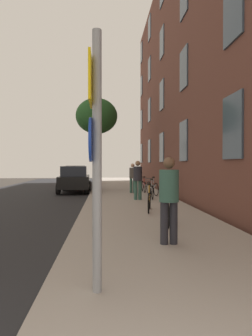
{
  "coord_description": "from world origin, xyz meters",
  "views": [
    {
      "loc": [
        -0.16,
        -0.79,
        1.75
      ],
      "look_at": [
        0.76,
        11.56,
        1.58
      ],
      "focal_mm": 30.53,
      "sensor_mm": 36.0,
      "label": 1
    }
  ],
  "objects_px": {
    "sign_post": "(95,146)",
    "bicycle_3": "(152,188)",
    "traffic_light": "(98,154)",
    "pedestrian_0": "(169,194)",
    "bicycle_4": "(144,186)",
    "car_1": "(76,175)",
    "bicycle_2": "(151,191)",
    "tree_near": "(97,117)",
    "bicycle_0": "(166,210)",
    "car_0": "(75,179)",
    "bicycle_1": "(149,200)",
    "pedestrian_2": "(133,176)",
    "pedestrian_1": "(138,177)"
  },
  "relations": [
    {
      "from": "sign_post",
      "to": "bicycle_3",
      "type": "height_order",
      "value": "sign_post"
    },
    {
      "from": "traffic_light",
      "to": "pedestrian_0",
      "type": "distance_m",
      "value": 20.61
    },
    {
      "from": "bicycle_4",
      "to": "car_1",
      "type": "height_order",
      "value": "car_1"
    },
    {
      "from": "sign_post",
      "to": "bicycle_2",
      "type": "bearing_deg",
      "value": 76.62
    },
    {
      "from": "tree_near",
      "to": "bicycle_2",
      "type": "height_order",
      "value": "tree_near"
    },
    {
      "from": "tree_near",
      "to": "bicycle_4",
      "type": "bearing_deg",
      "value": -39.79
    },
    {
      "from": "bicycle_0",
      "to": "car_0",
      "type": "xyz_separation_m",
      "value": [
        -3.52,
        10.21,
        0.34
      ]
    },
    {
      "from": "bicycle_1",
      "to": "bicycle_4",
      "type": "xyz_separation_m",
      "value": [
        0.73,
        6.73,
        -0.02
      ]
    },
    {
      "from": "pedestrian_0",
      "to": "bicycle_1",
      "type": "bearing_deg",
      "value": 86.72
    },
    {
      "from": "bicycle_2",
      "to": "car_0",
      "type": "height_order",
      "value": "car_0"
    },
    {
      "from": "tree_near",
      "to": "pedestrian_2",
      "type": "relative_size",
      "value": 3.56
    },
    {
      "from": "bicycle_0",
      "to": "bicycle_2",
      "type": "relative_size",
      "value": 1.03
    },
    {
      "from": "pedestrian_2",
      "to": "tree_near",
      "type": "bearing_deg",
      "value": 129.21
    },
    {
      "from": "traffic_light",
      "to": "tree_near",
      "type": "distance_m",
      "value": 7.64
    },
    {
      "from": "bicycle_1",
      "to": "bicycle_3",
      "type": "height_order",
      "value": "bicycle_1"
    },
    {
      "from": "tree_near",
      "to": "pedestrian_2",
      "type": "xyz_separation_m",
      "value": [
        2.12,
        -2.6,
        -3.76
      ]
    },
    {
      "from": "sign_post",
      "to": "pedestrian_0",
      "type": "distance_m",
      "value": 2.66
    },
    {
      "from": "pedestrian_1",
      "to": "bicycle_1",
      "type": "bearing_deg",
      "value": -89.58
    },
    {
      "from": "sign_post",
      "to": "bicycle_4",
      "type": "relative_size",
      "value": 2.01
    },
    {
      "from": "sign_post",
      "to": "traffic_light",
      "type": "distance_m",
      "value": 22.55
    },
    {
      "from": "bicycle_2",
      "to": "pedestrian_0",
      "type": "bearing_deg",
      "value": -96.67
    },
    {
      "from": "bicycle_4",
      "to": "bicycle_0",
      "type": "bearing_deg",
      "value": -93.91
    },
    {
      "from": "tree_near",
      "to": "bicycle_4",
      "type": "height_order",
      "value": "tree_near"
    },
    {
      "from": "bicycle_1",
      "to": "bicycle_2",
      "type": "distance_m",
      "value": 3.71
    },
    {
      "from": "pedestrian_1",
      "to": "car_1",
      "type": "distance_m",
      "value": 12.22
    },
    {
      "from": "bicycle_3",
      "to": "pedestrian_0",
      "type": "bearing_deg",
      "value": -97.44
    },
    {
      "from": "tree_near",
      "to": "bicycle_0",
      "type": "bearing_deg",
      "value": -78.96
    },
    {
      "from": "bicycle_2",
      "to": "pedestrian_2",
      "type": "height_order",
      "value": "pedestrian_2"
    },
    {
      "from": "pedestrian_2",
      "to": "pedestrian_0",
      "type": "bearing_deg",
      "value": -91.55
    },
    {
      "from": "bicycle_4",
      "to": "pedestrian_1",
      "type": "bearing_deg",
      "value": -102.17
    },
    {
      "from": "bicycle_2",
      "to": "pedestrian_1",
      "type": "bearing_deg",
      "value": -149.29
    },
    {
      "from": "bicycle_0",
      "to": "car_1",
      "type": "height_order",
      "value": "car_1"
    },
    {
      "from": "pedestrian_1",
      "to": "traffic_light",
      "type": "bearing_deg",
      "value": 99.22
    },
    {
      "from": "tree_near",
      "to": "bicycle_1",
      "type": "height_order",
      "value": "tree_near"
    },
    {
      "from": "traffic_light",
      "to": "bicycle_1",
      "type": "height_order",
      "value": "traffic_light"
    },
    {
      "from": "bicycle_0",
      "to": "tree_near",
      "type": "bearing_deg",
      "value": 101.04
    },
    {
      "from": "bicycle_1",
      "to": "car_1",
      "type": "bearing_deg",
      "value": 105.04
    },
    {
      "from": "pedestrian_2",
      "to": "bicycle_1",
      "type": "bearing_deg",
      "value": -90.47
    },
    {
      "from": "bicycle_3",
      "to": "pedestrian_1",
      "type": "bearing_deg",
      "value": -117.74
    },
    {
      "from": "car_1",
      "to": "sign_post",
      "type": "bearing_deg",
      "value": -83.68
    },
    {
      "from": "bicycle_0",
      "to": "bicycle_1",
      "type": "xyz_separation_m",
      "value": [
        -0.12,
        2.17,
        0.01
      ]
    },
    {
      "from": "bicycle_1",
      "to": "car_1",
      "type": "distance_m",
      "value": 15.32
    },
    {
      "from": "bicycle_1",
      "to": "pedestrian_0",
      "type": "bearing_deg",
      "value": -93.28
    },
    {
      "from": "traffic_light",
      "to": "tree_near",
      "type": "relative_size",
      "value": 0.64
    },
    {
      "from": "pedestrian_0",
      "to": "pedestrian_2",
      "type": "height_order",
      "value": "pedestrian_0"
    },
    {
      "from": "sign_post",
      "to": "pedestrian_1",
      "type": "xyz_separation_m",
      "value": [
        1.63,
        9.37,
        -0.84
      ]
    },
    {
      "from": "traffic_light",
      "to": "bicycle_0",
      "type": "relative_size",
      "value": 2.21
    },
    {
      "from": "pedestrian_0",
      "to": "car_1",
      "type": "relative_size",
      "value": 0.43
    },
    {
      "from": "car_0",
      "to": "bicycle_0",
      "type": "bearing_deg",
      "value": -70.98
    },
    {
      "from": "bicycle_3",
      "to": "bicycle_2",
      "type": "bearing_deg",
      "value": -101.46
    }
  ]
}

